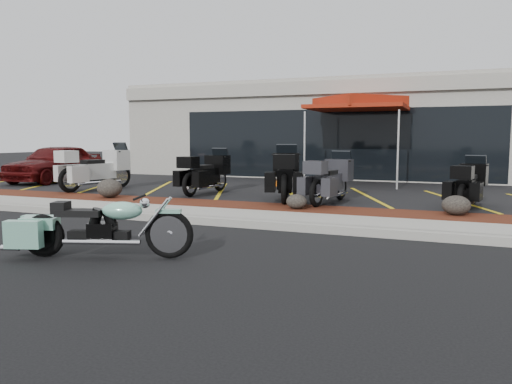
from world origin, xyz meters
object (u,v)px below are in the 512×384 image
at_px(traffic_cone, 279,179).
at_px(popup_canopy, 359,105).
at_px(touring_white, 120,165).
at_px(hero_cruiser, 169,227).
at_px(parked_car, 55,163).

relative_size(traffic_cone, popup_canopy, 0.13).
bearing_deg(popup_canopy, touring_white, -146.59).
bearing_deg(hero_cruiser, traffic_cone, 81.64).
relative_size(touring_white, popup_canopy, 0.75).
bearing_deg(parked_car, popup_canopy, 14.77).
distance_m(touring_white, traffic_cone, 5.14).
bearing_deg(hero_cruiser, popup_canopy, 68.77).
height_order(touring_white, traffic_cone, touring_white).
bearing_deg(touring_white, parked_car, 89.47).
relative_size(parked_car, traffic_cone, 9.29).
bearing_deg(touring_white, hero_cruiser, -124.35).
bearing_deg(traffic_cone, touring_white, -151.25).
xyz_separation_m(hero_cruiser, traffic_cone, (-1.61, 9.49, -0.10)).
relative_size(hero_cruiser, touring_white, 1.06).
bearing_deg(traffic_cone, popup_canopy, 38.88).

